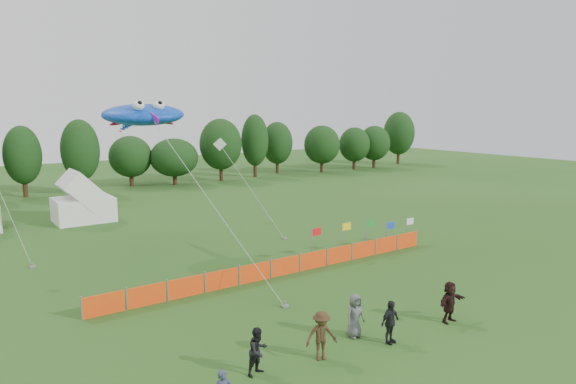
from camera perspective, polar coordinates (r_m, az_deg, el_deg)
ground at (r=22.38m, az=9.16°, el=-15.36°), size 160.00×160.00×0.00m
treeline at (r=61.72m, az=-19.92°, el=3.99°), size 104.57×8.78×8.36m
tent_right at (r=45.68m, az=-21.82°, el=-1.01°), size 4.61×3.69×3.25m
barrier_fence at (r=29.17m, az=-0.33°, el=-8.24°), size 21.90×0.06×1.00m
flag_row at (r=33.31m, az=8.51°, el=-4.51°), size 8.73×0.51×2.29m
spectator_b at (r=18.89m, az=-3.33°, el=-17.22°), size 0.96×0.83×1.72m
spectator_c at (r=19.82m, az=3.73°, el=-15.63°), size 1.38×1.05×1.89m
spectator_d at (r=21.44m, az=11.27°, el=-13.98°), size 1.08×0.56×1.77m
spectator_e at (r=21.73m, az=7.43°, el=-13.46°), size 0.90×0.59×1.82m
spectator_f at (r=24.00m, az=17.52°, el=-11.57°), size 1.74×0.67×1.83m
stingray_kite at (r=35.26m, az=-15.95°, el=8.22°), size 6.42×21.08×9.82m
small_kite_white at (r=41.81m, az=-5.63°, el=2.47°), size 1.14×10.01×6.84m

